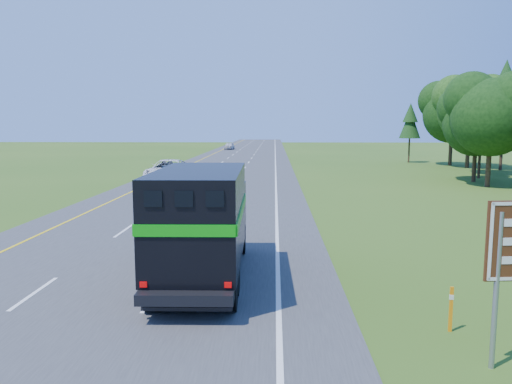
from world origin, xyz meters
TOP-DOWN VIEW (x-y plane):
  - road at (0.00, 50.00)m, footprint 15.00×260.00m
  - lane_markings at (0.00, 50.00)m, footprint 11.15×260.00m
  - horse_truck at (3.05, 12.62)m, footprint 2.78×8.31m
  - white_suv at (-3.99, 40.49)m, footprint 3.32×7.20m
  - far_car at (-4.19, 102.26)m, footprint 2.10×4.50m
  - delineator at (9.70, 8.70)m, footprint 0.09×0.05m

SIDE VIEW (x-z plane):
  - road at x=0.00m, z-range 0.00..0.04m
  - lane_markings at x=0.00m, z-range 0.04..0.05m
  - delineator at x=9.70m, z-range 0.04..1.18m
  - far_car at x=-4.19m, z-range 0.04..1.53m
  - white_suv at x=-3.99m, z-range 0.04..2.04m
  - horse_truck at x=3.05m, z-range 0.17..3.82m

